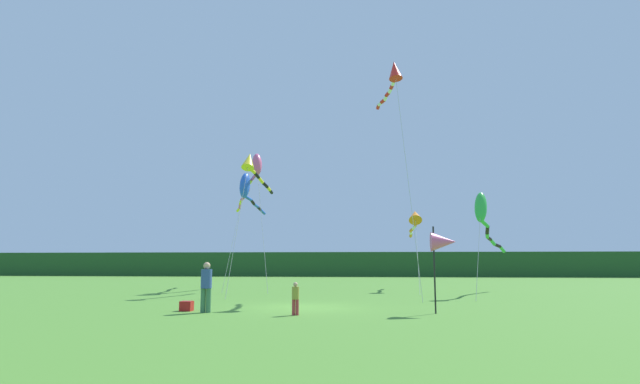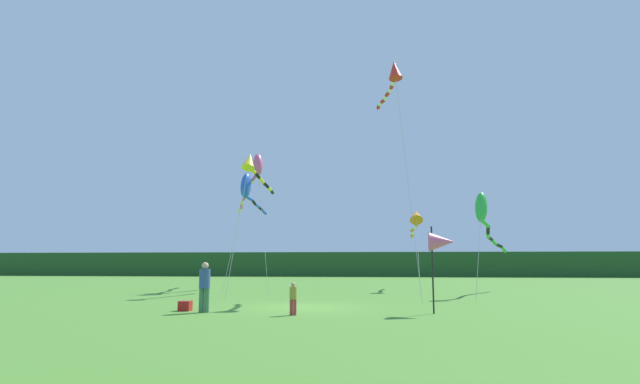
{
  "view_description": "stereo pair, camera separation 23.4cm",
  "coord_description": "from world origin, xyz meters",
  "px_view_note": "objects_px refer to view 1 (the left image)",
  "views": [
    {
      "loc": [
        2.83,
        -20.64,
        1.82
      ],
      "look_at": [
        0.0,
        6.0,
        5.53
      ],
      "focal_mm": 28.37,
      "sensor_mm": 36.0,
      "label": 1
    },
    {
      "loc": [
        3.06,
        -20.61,
        1.82
      ],
      "look_at": [
        0.0,
        6.0,
        5.53
      ],
      "focal_mm": 28.37,
      "sensor_mm": 36.0,
      "label": 2
    }
  ],
  "objects_px": {
    "person_child": "(295,297)",
    "cooler_box": "(187,306)",
    "kite_rainbow": "(254,172)",
    "kite_blue": "(246,188)",
    "kite_red": "(393,75)",
    "kite_yellow": "(252,166)",
    "kite_orange": "(415,218)",
    "kite_green": "(484,216)",
    "person_adult": "(206,284)",
    "banner_flag_pole": "(443,242)"
  },
  "relations": [
    {
      "from": "kite_green",
      "to": "kite_blue",
      "type": "height_order",
      "value": "kite_blue"
    },
    {
      "from": "kite_blue",
      "to": "kite_red",
      "type": "xyz_separation_m",
      "value": [
        9.72,
        -6.97,
        4.95
      ]
    },
    {
      "from": "banner_flag_pole",
      "to": "kite_yellow",
      "type": "height_order",
      "value": "kite_yellow"
    },
    {
      "from": "kite_rainbow",
      "to": "kite_blue",
      "type": "xyz_separation_m",
      "value": [
        -0.44,
        -0.26,
        -1.13
      ]
    },
    {
      "from": "banner_flag_pole",
      "to": "kite_green",
      "type": "distance_m",
      "value": 10.7
    },
    {
      "from": "person_child",
      "to": "cooler_box",
      "type": "height_order",
      "value": "person_child"
    },
    {
      "from": "person_adult",
      "to": "kite_rainbow",
      "type": "bearing_deg",
      "value": 97.47
    },
    {
      "from": "person_child",
      "to": "banner_flag_pole",
      "type": "distance_m",
      "value": 5.65
    },
    {
      "from": "cooler_box",
      "to": "person_child",
      "type": "bearing_deg",
      "value": -14.35
    },
    {
      "from": "kite_green",
      "to": "kite_rainbow",
      "type": "height_order",
      "value": "kite_rainbow"
    },
    {
      "from": "person_child",
      "to": "kite_rainbow",
      "type": "xyz_separation_m",
      "value": [
        -5.38,
        15.81,
        7.27
      ]
    },
    {
      "from": "person_child",
      "to": "kite_red",
      "type": "relative_size",
      "value": 0.09
    },
    {
      "from": "banner_flag_pole",
      "to": "kite_orange",
      "type": "height_order",
      "value": "kite_orange"
    },
    {
      "from": "kite_green",
      "to": "person_child",
      "type": "bearing_deg",
      "value": -128.67
    },
    {
      "from": "person_child",
      "to": "kite_red",
      "type": "height_order",
      "value": "kite_red"
    },
    {
      "from": "kite_green",
      "to": "kite_red",
      "type": "height_order",
      "value": "kite_red"
    },
    {
      "from": "kite_rainbow",
      "to": "kite_red",
      "type": "distance_m",
      "value": 12.37
    },
    {
      "from": "person_adult",
      "to": "person_child",
      "type": "relative_size",
      "value": 1.61
    },
    {
      "from": "banner_flag_pole",
      "to": "kite_red",
      "type": "bearing_deg",
      "value": 99.96
    },
    {
      "from": "banner_flag_pole",
      "to": "kite_yellow",
      "type": "xyz_separation_m",
      "value": [
        -9.63,
        10.28,
        4.95
      ]
    },
    {
      "from": "person_adult",
      "to": "kite_yellow",
      "type": "relative_size",
      "value": 0.22
    },
    {
      "from": "kite_yellow",
      "to": "kite_rainbow",
      "type": "xyz_separation_m",
      "value": [
        -0.96,
        4.46,
        0.43
      ]
    },
    {
      "from": "kite_yellow",
      "to": "kite_red",
      "type": "bearing_deg",
      "value": -18.41
    },
    {
      "from": "person_adult",
      "to": "kite_blue",
      "type": "xyz_separation_m",
      "value": [
        -2.44,
        14.99,
        5.76
      ]
    },
    {
      "from": "banner_flag_pole",
      "to": "kite_blue",
      "type": "height_order",
      "value": "kite_blue"
    },
    {
      "from": "person_child",
      "to": "cooler_box",
      "type": "relative_size",
      "value": 2.6
    },
    {
      "from": "kite_green",
      "to": "kite_yellow",
      "type": "bearing_deg",
      "value": 178.47
    },
    {
      "from": "cooler_box",
      "to": "kite_rainbow",
      "type": "bearing_deg",
      "value": 94.21
    },
    {
      "from": "kite_orange",
      "to": "kite_yellow",
      "type": "xyz_separation_m",
      "value": [
        -9.85,
        -4.83,
        2.8
      ]
    },
    {
      "from": "person_adult",
      "to": "kite_orange",
      "type": "distance_m",
      "value": 18.3
    },
    {
      "from": "person_adult",
      "to": "kite_rainbow",
      "type": "height_order",
      "value": "kite_rainbow"
    },
    {
      "from": "banner_flag_pole",
      "to": "kite_yellow",
      "type": "relative_size",
      "value": 0.37
    },
    {
      "from": "kite_rainbow",
      "to": "person_adult",
      "type": "bearing_deg",
      "value": -82.53
    },
    {
      "from": "cooler_box",
      "to": "kite_blue",
      "type": "bearing_deg",
      "value": 96.03
    },
    {
      "from": "banner_flag_pole",
      "to": "kite_green",
      "type": "bearing_deg",
      "value": 70.18
    },
    {
      "from": "cooler_box",
      "to": "kite_rainbow",
      "type": "height_order",
      "value": "kite_rainbow"
    },
    {
      "from": "kite_rainbow",
      "to": "kite_red",
      "type": "height_order",
      "value": "kite_red"
    },
    {
      "from": "person_child",
      "to": "kite_yellow",
      "type": "distance_m",
      "value": 13.96
    },
    {
      "from": "cooler_box",
      "to": "banner_flag_pole",
      "type": "xyz_separation_m",
      "value": [
        9.51,
        -0.03,
        2.33
      ]
    },
    {
      "from": "person_adult",
      "to": "kite_orange",
      "type": "bearing_deg",
      "value": 60.54
    },
    {
      "from": "person_child",
      "to": "kite_green",
      "type": "bearing_deg",
      "value": 51.33
    },
    {
      "from": "banner_flag_pole",
      "to": "kite_red",
      "type": "distance_m",
      "value": 11.96
    },
    {
      "from": "person_child",
      "to": "kite_orange",
      "type": "relative_size",
      "value": 0.14
    },
    {
      "from": "kite_yellow",
      "to": "banner_flag_pole",
      "type": "bearing_deg",
      "value": -46.86
    },
    {
      "from": "cooler_box",
      "to": "banner_flag_pole",
      "type": "relative_size",
      "value": 0.14
    },
    {
      "from": "kite_red",
      "to": "kite_orange",
      "type": "bearing_deg",
      "value": 78.53
    },
    {
      "from": "person_child",
      "to": "kite_yellow",
      "type": "relative_size",
      "value": 0.14
    },
    {
      "from": "kite_green",
      "to": "cooler_box",
      "type": "bearing_deg",
      "value": -142.92
    },
    {
      "from": "kite_rainbow",
      "to": "person_child",
      "type": "bearing_deg",
      "value": -71.21
    },
    {
      "from": "banner_flag_pole",
      "to": "cooler_box",
      "type": "bearing_deg",
      "value": 179.8
    }
  ]
}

